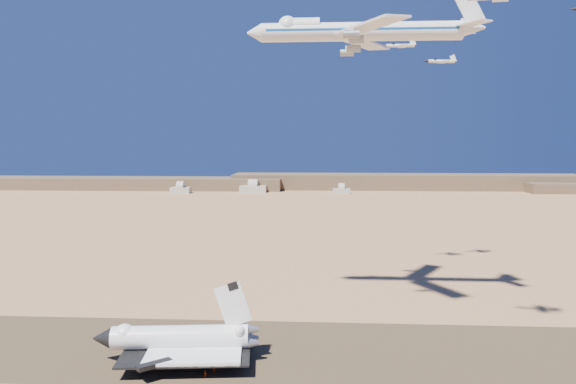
# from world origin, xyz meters

# --- Properties ---
(ground) EXTENTS (1200.00, 1200.00, 0.00)m
(ground) POSITION_xyz_m (0.00, 0.00, 0.00)
(ground) COLOR tan
(ground) RESTS_ON ground
(runway) EXTENTS (600.00, 50.00, 0.06)m
(runway) POSITION_xyz_m (0.00, 0.00, 0.03)
(runway) COLOR brown
(runway) RESTS_ON ground
(ridgeline) EXTENTS (960.00, 90.00, 18.00)m
(ridgeline) POSITION_xyz_m (65.32, 527.31, 7.63)
(ridgeline) COLOR brown
(ridgeline) RESTS_ON ground
(hangars) EXTENTS (200.50, 29.50, 30.00)m
(hangars) POSITION_xyz_m (-64.00, 478.43, 4.83)
(hangars) COLOR #BCB8A7
(hangars) RESTS_ON ground
(shuttle) EXTENTS (42.91, 29.40, 21.07)m
(shuttle) POSITION_xyz_m (-17.09, -8.88, 5.66)
(shuttle) COLOR white
(shuttle) RESTS_ON runway
(carrier_747) EXTENTS (75.36, 58.56, 18.81)m
(carrier_747) POSITION_xyz_m (29.45, 34.77, 91.93)
(carrier_747) COLOR white
(crew_a) EXTENTS (0.53, 0.66, 1.56)m
(crew_a) POSITION_xyz_m (-11.00, -13.45, 0.84)
(crew_a) COLOR #E3400D
(crew_a) RESTS_ON runway
(crew_b) EXTENTS (0.57, 0.87, 1.68)m
(crew_b) POSITION_xyz_m (-6.46, -15.92, 0.90)
(crew_b) COLOR #E3400D
(crew_b) RESTS_ON runway
(crew_c) EXTENTS (1.16, 1.08, 1.80)m
(crew_c) POSITION_xyz_m (-8.16, -18.75, 0.96)
(crew_c) COLOR #E3400D
(crew_c) RESTS_ON runway
(chase_jet_d) EXTENTS (14.45, 7.65, 3.60)m
(chase_jet_d) POSITION_xyz_m (50.72, 86.65, 96.11)
(chase_jet_d) COLOR white
(chase_jet_e) EXTENTS (14.70, 8.20, 3.68)m
(chase_jet_e) POSITION_xyz_m (69.62, 97.68, 91.21)
(chase_jet_e) COLOR white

